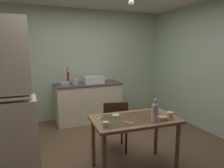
% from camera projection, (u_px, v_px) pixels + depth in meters
% --- Properties ---
extents(ground_plane, '(5.29, 5.29, 0.00)m').
position_uv_depth(ground_plane, '(111.00, 155.00, 3.17)').
color(ground_plane, brown).
extents(wall_back, '(4.39, 0.10, 2.56)m').
position_uv_depth(wall_back, '(78.00, 65.00, 4.80)').
color(wall_back, beige).
rests_on(wall_back, ground).
extents(wall_right, '(0.10, 4.09, 2.56)m').
position_uv_depth(wall_right, '(218.00, 69.00, 3.78)').
color(wall_right, '#B4CEB3').
rests_on(wall_right, ground).
extents(counter_cabinet, '(1.49, 0.64, 0.88)m').
position_uv_depth(counter_cabinet, '(88.00, 102.00, 4.66)').
color(counter_cabinet, beige).
rests_on(counter_cabinet, ground).
extents(sink_basin, '(0.44, 0.34, 0.15)m').
position_uv_depth(sink_basin, '(93.00, 80.00, 4.62)').
color(sink_basin, white).
rests_on(sink_basin, counter_cabinet).
extents(hand_pump, '(0.05, 0.27, 0.39)m').
position_uv_depth(hand_pump, '(68.00, 77.00, 4.43)').
color(hand_pump, '#B21E19').
rests_on(hand_pump, counter_cabinet).
extents(mixing_bowl_counter, '(0.22, 0.22, 0.08)m').
position_uv_depth(mixing_bowl_counter, '(64.00, 84.00, 4.32)').
color(mixing_bowl_counter, '#9EB2C6').
rests_on(mixing_bowl_counter, counter_cabinet).
extents(stoneware_crock, '(0.13, 0.13, 0.13)m').
position_uv_depth(stoneware_crock, '(75.00, 81.00, 4.43)').
color(stoneware_crock, beige).
rests_on(stoneware_crock, counter_cabinet).
extents(dining_table, '(1.17, 0.72, 0.75)m').
position_uv_depth(dining_table, '(134.00, 126.00, 2.69)').
color(dining_table, olive).
rests_on(dining_table, ground).
extents(chair_far_side, '(0.49, 0.49, 0.86)m').
position_uv_depth(chair_far_side, '(115.00, 125.00, 3.22)').
color(chair_far_side, '#352314').
rests_on(chair_far_side, ground).
extents(serving_bowl_wide, '(0.10, 0.10, 0.03)m').
position_uv_depth(serving_bowl_wide, '(116.00, 116.00, 2.71)').
color(serving_bowl_wide, '#ADD1C1').
rests_on(serving_bowl_wide, dining_table).
extents(soup_bowl_small, '(0.11, 0.11, 0.04)m').
position_uv_depth(soup_bowl_small, '(163.00, 118.00, 2.61)').
color(soup_bowl_small, tan).
rests_on(soup_bowl_small, dining_table).
extents(teacup_cream, '(0.08, 0.08, 0.07)m').
position_uv_depth(teacup_cream, '(106.00, 125.00, 2.35)').
color(teacup_cream, '#ADD1C1').
rests_on(teacup_cream, dining_table).
extents(teacup_mint, '(0.08, 0.08, 0.09)m').
position_uv_depth(teacup_mint, '(170.00, 115.00, 2.66)').
color(teacup_mint, beige).
rests_on(teacup_mint, dining_table).
extents(glass_bottle, '(0.08, 0.08, 0.29)m').
position_uv_depth(glass_bottle, '(155.00, 112.00, 2.53)').
color(glass_bottle, '#B7BCC1').
rests_on(glass_bottle, dining_table).
extents(table_knife, '(0.12, 0.16, 0.00)m').
position_uv_depth(table_knife, '(152.00, 114.00, 2.83)').
color(table_knife, silver).
rests_on(table_knife, dining_table).
extents(teaspoon_near_bowl, '(0.14, 0.10, 0.00)m').
position_uv_depth(teaspoon_near_bowl, '(99.00, 118.00, 2.67)').
color(teaspoon_near_bowl, beige).
rests_on(teaspoon_near_bowl, dining_table).
extents(teaspoon_by_cup, '(0.09, 0.11, 0.00)m').
position_uv_depth(teaspoon_by_cup, '(129.00, 122.00, 2.51)').
color(teaspoon_by_cup, beige).
rests_on(teaspoon_by_cup, dining_table).
extents(pendant_bulb, '(0.08, 0.08, 0.08)m').
position_uv_depth(pendant_bulb, '(131.00, 3.00, 2.77)').
color(pendant_bulb, '#F9EFCC').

